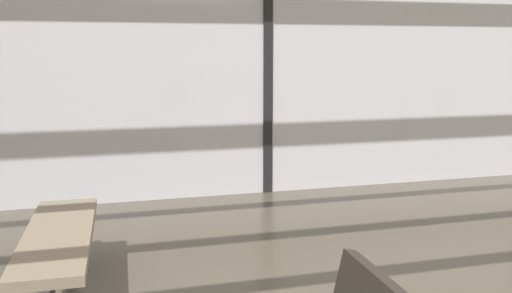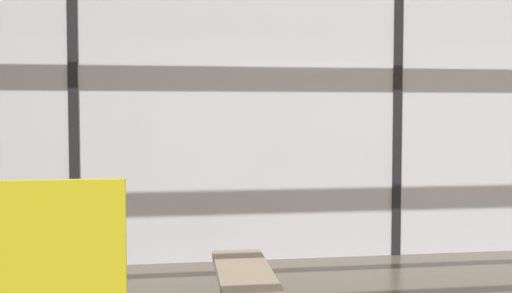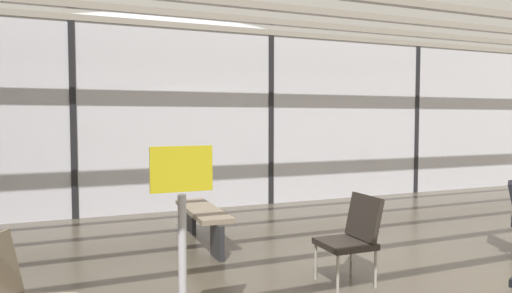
% 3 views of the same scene
% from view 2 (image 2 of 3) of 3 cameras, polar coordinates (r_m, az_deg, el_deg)
% --- Properties ---
extents(glass_curtain_wall, '(14.00, 0.08, 3.19)m').
position_cam_2_polar(glass_curtain_wall, '(7.23, 12.56, 2.91)').
color(glass_curtain_wall, silver).
rests_on(glass_curtain_wall, ground).
extents(window_mullion_0, '(0.10, 0.12, 3.19)m').
position_cam_2_polar(window_mullion_0, '(6.78, -16.19, 2.85)').
color(window_mullion_0, black).
rests_on(window_mullion_0, ground).
extents(window_mullion_1, '(0.10, 0.12, 3.19)m').
position_cam_2_polar(window_mullion_1, '(7.23, 12.56, 2.91)').
color(window_mullion_1, black).
rests_on(window_mullion_1, ground).
extents(parked_airplane, '(13.85, 4.57, 4.57)m').
position_cam_2_polar(parked_airplane, '(12.24, -0.88, 6.33)').
color(parked_airplane, silver).
rests_on(parked_airplane, ground).
extents(waiting_bench, '(0.45, 1.70, 0.47)m').
position_cam_2_polar(waiting_bench, '(4.61, -0.93, -12.68)').
color(waiting_bench, '#7F705B').
rests_on(waiting_bench, ground).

